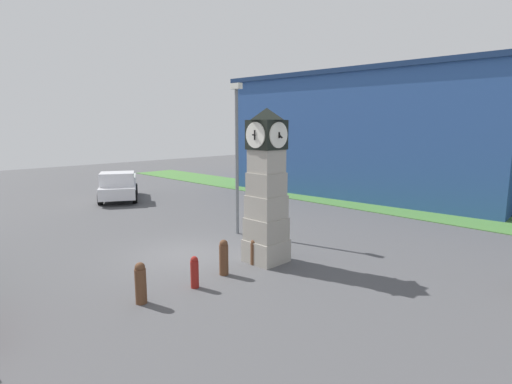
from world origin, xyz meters
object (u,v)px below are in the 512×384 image
(bollard_end_row, at_px, (141,283))
(bollard_far_row, at_px, (195,272))
(bollard_mid_row, at_px, (224,257))
(street_lamp_near_road, at_px, (237,149))
(pickup_truck, at_px, (119,185))
(clock_tower, at_px, (266,192))
(bollard_near_tower, at_px, (254,252))

(bollard_end_row, bearing_deg, bollard_far_row, 84.25)
(bollard_mid_row, bearing_deg, street_lamp_near_road, 132.50)
(bollard_mid_row, bearing_deg, bollard_end_row, -89.66)
(bollard_mid_row, relative_size, bollard_far_row, 1.21)
(bollard_end_row, relative_size, pickup_truck, 0.21)
(bollard_end_row, height_order, street_lamp_near_road, street_lamp_near_road)
(bollard_far_row, distance_m, bollard_end_row, 1.64)
(bollard_far_row, xyz_separation_m, street_lamp_near_road, (-3.49, 4.89, 3.22))
(pickup_truck, bearing_deg, bollard_end_row, -24.43)
(clock_tower, relative_size, bollard_far_row, 5.53)
(bollard_near_tower, distance_m, pickup_truck, 14.88)
(bollard_far_row, bearing_deg, bollard_mid_row, 98.12)
(bollard_near_tower, distance_m, bollard_end_row, 4.25)
(street_lamp_near_road, bearing_deg, bollard_end_row, -62.92)
(bollard_near_tower, bearing_deg, bollard_end_row, -89.78)
(clock_tower, xyz_separation_m, pickup_truck, (-14.74, 1.91, -1.53))
(bollard_near_tower, bearing_deg, bollard_far_row, -86.07)
(pickup_truck, bearing_deg, bollard_near_tower, -9.38)
(pickup_truck, bearing_deg, street_lamp_near_road, -0.78)
(bollard_far_row, height_order, street_lamp_near_road, street_lamp_near_road)
(bollard_far_row, bearing_deg, pickup_truck, 161.25)
(bollard_near_tower, height_order, bollard_far_row, bollard_far_row)
(clock_tower, relative_size, pickup_truck, 0.97)
(bollard_mid_row, xyz_separation_m, bollard_end_row, (0.02, -2.90, -0.01))
(bollard_near_tower, xyz_separation_m, bollard_mid_row, (-0.00, -1.35, 0.13))
(clock_tower, relative_size, bollard_end_row, 4.64)
(street_lamp_near_road, bearing_deg, bollard_far_row, -54.43)
(clock_tower, relative_size, street_lamp_near_road, 0.82)
(bollard_mid_row, height_order, bollard_end_row, bollard_mid_row)
(bollard_mid_row, height_order, pickup_truck, pickup_truck)
(pickup_truck, bearing_deg, bollard_far_row, -18.75)
(bollard_mid_row, bearing_deg, pickup_truck, 165.58)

